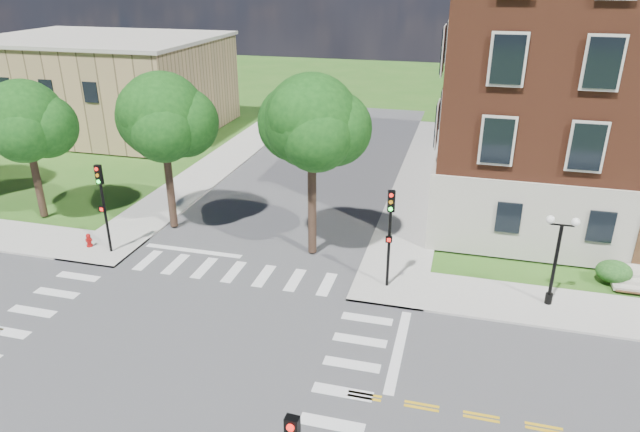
% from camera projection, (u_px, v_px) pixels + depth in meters
% --- Properties ---
extents(ground, '(160.00, 160.00, 0.00)m').
position_uv_depth(ground, '(161.00, 360.00, 22.04)').
color(ground, '#2A5B19').
rests_on(ground, ground).
extents(road_ew, '(90.00, 12.00, 0.01)m').
position_uv_depth(road_ew, '(161.00, 360.00, 22.04)').
color(road_ew, '#3D3D3F').
rests_on(road_ew, ground).
extents(road_ns, '(12.00, 90.00, 0.01)m').
position_uv_depth(road_ns, '(161.00, 360.00, 22.04)').
color(road_ns, '#3D3D3F').
rests_on(road_ns, ground).
extents(sidewalk_ne, '(34.00, 34.00, 0.12)m').
position_uv_depth(sidewalk_ne, '(545.00, 237.00, 32.04)').
color(sidewalk_ne, '#9E9B93').
rests_on(sidewalk_ne, ground).
extents(sidewalk_nw, '(34.00, 34.00, 0.12)m').
position_uv_depth(sidewalk_nw, '(72.00, 188.00, 39.26)').
color(sidewalk_nw, '#9E9B93').
rests_on(sidewalk_nw, ground).
extents(crosswalk_east, '(2.20, 10.20, 0.02)m').
position_uv_depth(crosswalk_east, '(343.00, 392.00, 20.35)').
color(crosswalk_east, silver).
rests_on(crosswalk_east, ground).
extents(stop_bar_east, '(0.40, 5.50, 0.00)m').
position_uv_depth(stop_bar_east, '(398.00, 350.00, 22.63)').
color(stop_bar_east, silver).
rests_on(stop_bar_east, ground).
extents(secondary_building, '(20.40, 15.40, 8.30)m').
position_uv_depth(secondary_building, '(104.00, 83.00, 52.10)').
color(secondary_building, '#A28559').
rests_on(secondary_building, ground).
extents(tree_b, '(4.56, 4.56, 8.20)m').
position_uv_depth(tree_b, '(24.00, 120.00, 32.31)').
color(tree_b, black).
rests_on(tree_b, ground).
extents(tree_c, '(4.74, 4.74, 8.88)m').
position_uv_depth(tree_c, '(162.00, 116.00, 30.71)').
color(tree_c, black).
rests_on(tree_c, ground).
extents(tree_d, '(4.62, 4.62, 9.37)m').
position_uv_depth(tree_d, '(312.00, 122.00, 27.46)').
color(tree_d, black).
rests_on(tree_d, ground).
extents(traffic_signal_ne, '(0.37, 0.43, 4.80)m').
position_uv_depth(traffic_signal_ne, '(390.00, 227.00, 25.79)').
color(traffic_signal_ne, black).
rests_on(traffic_signal_ne, ground).
extents(traffic_signal_nw, '(0.33, 0.36, 4.80)m').
position_uv_depth(traffic_signal_nw, '(102.00, 198.00, 29.05)').
color(traffic_signal_nw, black).
rests_on(traffic_signal_nw, ground).
extents(twin_lamp_west, '(1.36, 0.36, 4.23)m').
position_uv_depth(twin_lamp_west, '(557.00, 256.00, 24.61)').
color(twin_lamp_west, black).
rests_on(twin_lamp_west, ground).
extents(fire_hydrant, '(0.35, 0.35, 0.75)m').
position_uv_depth(fire_hydrant, '(89.00, 241.00, 30.66)').
color(fire_hydrant, maroon).
rests_on(fire_hydrant, ground).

